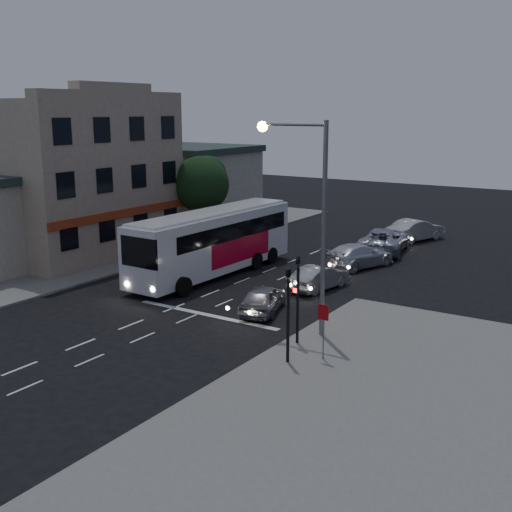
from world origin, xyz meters
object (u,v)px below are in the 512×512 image
Objects in this scene: traffic_signal_main at (298,289)px; streetlight at (310,203)px; tour_bus at (213,241)px; car_suv at (263,299)px; car_sedan_b at (358,256)px; street_tree at (201,182)px; car_sedan_c at (384,240)px; regulatory_sign at (323,323)px; car_extra at (416,230)px; traffic_signal_side at (288,304)px; car_sedan_a at (319,278)px.

streetlight is at bearing 100.20° from traffic_signal_main.
streetlight reaches higher than traffic_signal_main.
tour_bus reaches higher than car_suv.
car_sedan_b is 13.00m from street_tree.
car_sedan_c is 13.45m from street_tree.
regulatory_sign is at bearing 126.12° from car_sedan_b.
traffic_signal_side is at bearing 117.74° from car_extra.
car_sedan_a is at bearing -112.87° from car_suv.
car_suv is at bearing 142.49° from regulatory_sign.
traffic_signal_side is (0.70, -1.98, 0.00)m from traffic_signal_main.
traffic_signal_main reaches higher than car_suv.
car_suv is 6.80m from traffic_signal_side.
traffic_signal_side is at bearing -44.50° from street_tree.
tour_bus is at bearing 87.16° from car_extra.
street_tree reaches higher than traffic_signal_side.
car_sedan_c is at bearing -69.60° from car_sedan_b.
car_sedan_a is at bearing 111.21° from traffic_signal_main.
car_sedan_b is at bearing -2.26° from street_tree.
traffic_signal_main is at bearing 116.78° from car_extra.
traffic_signal_side is 1.86× the size of regulatory_sign.
car_extra is at bearing 97.41° from streetlight.
car_suv is 0.78× the size of car_sedan_b.
streetlight reaches higher than car_suv.
streetlight is at bearing 105.70° from traffic_signal_side.
regulatory_sign is (5.07, -14.77, 0.85)m from car_sedan_b.
tour_bus is 3.12× the size of car_sedan_a.
traffic_signal_main reaches higher than regulatory_sign.
tour_bus is at bearing 142.88° from traffic_signal_main.
car_sedan_a is 1.83× the size of regulatory_sign.
regulatory_sign is at bearing -34.85° from tour_bus.
traffic_signal_main is (3.65, -18.69, 1.59)m from car_sedan_c.
car_suv is 10.73m from car_sedan_b.
car_sedan_a is 0.98× the size of traffic_signal_main.
car_sedan_b is at bearing 108.95° from regulatory_sign.
street_tree reaches higher than regulatory_sign.
tour_bus is at bearing -52.86° from car_suv.
traffic_signal_side is 0.46× the size of streetlight.
car_sedan_c is at bearing 103.44° from car_extra.
car_extra is 25.97m from traffic_signal_side.
car_suv is at bearing 79.20° from car_sedan_c.
streetlight is at bearing -39.51° from street_tree.
tour_bus is 3.06× the size of traffic_signal_side.
streetlight reaches higher than car_sedan_a.
car_suv reaches higher than car_sedan_a.
traffic_signal_side is at bearing 112.71° from car_suv.
car_sedan_c is 20.43m from regulatory_sign.
car_sedan_c is at bearing 105.19° from regulatory_sign.
street_tree is (-6.07, 6.88, 2.43)m from tour_bus.
car_suv is 17.05m from street_tree.
regulatory_sign is (4.85, -24.67, 0.79)m from car_extra.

